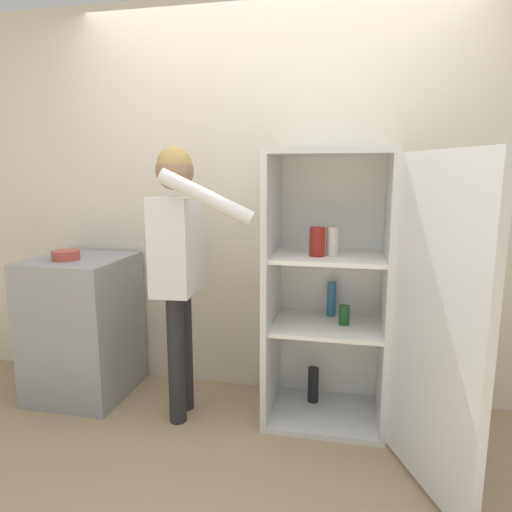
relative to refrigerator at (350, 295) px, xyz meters
name	(u,v)px	position (x,y,z in m)	size (l,w,h in m)	color
ground_plane	(237,473)	(-0.51, -0.55, -0.80)	(12.00, 12.00, 0.00)	tan
wall_back	(273,203)	(-0.51, 0.43, 0.48)	(7.00, 0.06, 2.55)	beige
refrigerator	(350,295)	(0.00, 0.00, 0.00)	(1.01, 1.20, 1.60)	silver
person	(179,248)	(-0.98, -0.07, 0.24)	(0.63, 0.52, 1.62)	#262628
counter	(83,326)	(-1.72, 0.07, -0.33)	(0.59, 0.62, 0.93)	gray
bowl	(66,255)	(-1.76, -0.01, 0.16)	(0.17, 0.17, 0.06)	#B24738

